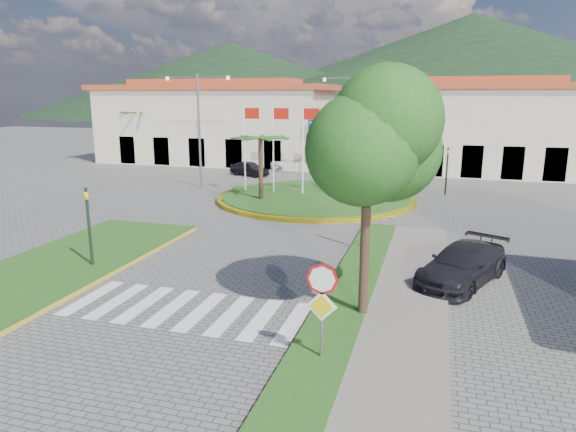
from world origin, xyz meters
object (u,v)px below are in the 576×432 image
(deciduous_tree, at_px, (368,146))
(car_dark_a, at_px, (250,168))
(stop_sign, at_px, (322,297))
(white_van, at_px, (293,163))
(car_side_right, at_px, (463,264))
(roundabout_island, at_px, (316,197))
(car_dark_b, at_px, (417,167))

(deciduous_tree, bearing_deg, car_dark_a, 117.42)
(stop_sign, height_order, white_van, stop_sign)
(car_side_right, bearing_deg, deciduous_tree, -102.42)
(deciduous_tree, height_order, car_dark_a, deciduous_tree)
(deciduous_tree, bearing_deg, roundabout_island, 107.91)
(white_van, distance_m, car_dark_b, 10.85)
(deciduous_tree, height_order, car_dark_b, deciduous_tree)
(car_dark_a, relative_size, car_side_right, 0.76)
(deciduous_tree, distance_m, car_dark_b, 30.72)
(deciduous_tree, height_order, white_van, deciduous_tree)
(white_van, distance_m, car_dark_a, 5.00)
(car_side_right, bearing_deg, roundabout_island, 147.72)
(car_dark_a, bearing_deg, white_van, -8.01)
(roundabout_island, distance_m, white_van, 13.65)
(stop_sign, bearing_deg, white_van, 107.06)
(car_dark_a, height_order, car_side_right, car_side_right)
(white_van, xyz_separation_m, car_dark_a, (-2.50, -4.33, 0.04))
(car_dark_b, bearing_deg, stop_sign, 165.81)
(roundabout_island, distance_m, stop_sign, 20.69)
(white_van, xyz_separation_m, car_dark_b, (10.83, 0.73, 0.01))
(roundabout_island, height_order, car_side_right, roundabout_island)
(white_van, bearing_deg, stop_sign, 179.23)
(car_dark_a, bearing_deg, roundabout_island, -115.44)
(stop_sign, xyz_separation_m, car_dark_b, (0.80, 33.41, -1.22))
(car_dark_a, distance_m, car_dark_b, 14.26)
(stop_sign, bearing_deg, roundabout_island, 103.73)
(deciduous_tree, height_order, car_side_right, deciduous_tree)
(roundabout_island, height_order, car_dark_a, roundabout_island)
(roundabout_island, height_order, car_dark_b, roundabout_island)
(roundabout_island, xyz_separation_m, stop_sign, (4.90, -20.04, 1.62))
(deciduous_tree, xyz_separation_m, car_dark_b, (0.20, 30.37, -4.60))
(deciduous_tree, bearing_deg, car_side_right, 52.90)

